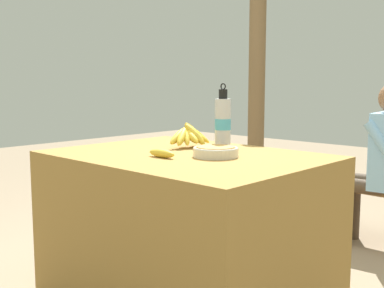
{
  "coord_description": "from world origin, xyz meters",
  "views": [
    {
      "loc": [
        1.52,
        -1.57,
        1.05
      ],
      "look_at": [
        -0.01,
        0.05,
        0.77
      ],
      "focal_mm": 45.0,
      "sensor_mm": 36.0,
      "label": 1
    }
  ],
  "objects_px": {
    "serving_bowl": "(216,151)",
    "banana_bunch_green": "(296,166)",
    "loose_banana_front": "(162,153)",
    "wooden_bench": "(347,190)",
    "support_post_near": "(257,43)",
    "banana_bunch_ripe": "(189,135)",
    "water_bottle": "(223,123)"
  },
  "relations": [
    {
      "from": "serving_bowl",
      "to": "banana_bunch_green",
      "type": "xyz_separation_m",
      "value": [
        -0.45,
        1.42,
        -0.3
      ]
    },
    {
      "from": "loose_banana_front",
      "to": "wooden_bench",
      "type": "relative_size",
      "value": 0.1
    },
    {
      "from": "serving_bowl",
      "to": "loose_banana_front",
      "type": "relative_size",
      "value": 1.33
    },
    {
      "from": "serving_bowl",
      "to": "loose_banana_front",
      "type": "bearing_deg",
      "value": -131.55
    },
    {
      "from": "wooden_bench",
      "to": "banana_bunch_green",
      "type": "distance_m",
      "value": 0.41
    },
    {
      "from": "support_post_near",
      "to": "banana_bunch_ripe",
      "type": "bearing_deg",
      "value": -64.38
    },
    {
      "from": "support_post_near",
      "to": "loose_banana_front",
      "type": "bearing_deg",
      "value": -64.66
    },
    {
      "from": "banana_bunch_ripe",
      "to": "water_bottle",
      "type": "xyz_separation_m",
      "value": [
        0.17,
        0.06,
        0.07
      ]
    },
    {
      "from": "water_bottle",
      "to": "loose_banana_front",
      "type": "distance_m",
      "value": 0.4
    },
    {
      "from": "serving_bowl",
      "to": "wooden_bench",
      "type": "relative_size",
      "value": 0.13
    },
    {
      "from": "wooden_bench",
      "to": "serving_bowl",
      "type": "bearing_deg",
      "value": -87.94
    },
    {
      "from": "water_bottle",
      "to": "banana_bunch_green",
      "type": "bearing_deg",
      "value": 104.77
    },
    {
      "from": "serving_bowl",
      "to": "water_bottle",
      "type": "xyz_separation_m",
      "value": [
        -0.13,
        0.2,
        0.11
      ]
    },
    {
      "from": "banana_bunch_ripe",
      "to": "wooden_bench",
      "type": "bearing_deg",
      "value": 78.86
    },
    {
      "from": "banana_bunch_green",
      "to": "banana_bunch_ripe",
      "type": "bearing_deg",
      "value": -83.44
    },
    {
      "from": "water_bottle",
      "to": "banana_bunch_ripe",
      "type": "bearing_deg",
      "value": -162.4
    },
    {
      "from": "water_bottle",
      "to": "wooden_bench",
      "type": "bearing_deg",
      "value": 86.41
    },
    {
      "from": "serving_bowl",
      "to": "banana_bunch_green",
      "type": "relative_size",
      "value": 0.84
    },
    {
      "from": "water_bottle",
      "to": "banana_bunch_green",
      "type": "distance_m",
      "value": 1.32
    },
    {
      "from": "serving_bowl",
      "to": "wooden_bench",
      "type": "height_order",
      "value": "serving_bowl"
    },
    {
      "from": "serving_bowl",
      "to": "banana_bunch_green",
      "type": "height_order",
      "value": "serving_bowl"
    },
    {
      "from": "banana_bunch_green",
      "to": "support_post_near",
      "type": "relative_size",
      "value": 0.09
    },
    {
      "from": "wooden_bench",
      "to": "banana_bunch_green",
      "type": "bearing_deg",
      "value": -179.5
    },
    {
      "from": "support_post_near",
      "to": "water_bottle",
      "type": "bearing_deg",
      "value": -59.01
    },
    {
      "from": "serving_bowl",
      "to": "support_post_near",
      "type": "relative_size",
      "value": 0.07
    },
    {
      "from": "water_bottle",
      "to": "serving_bowl",
      "type": "bearing_deg",
      "value": -57.65
    },
    {
      "from": "banana_bunch_ripe",
      "to": "banana_bunch_green",
      "type": "xyz_separation_m",
      "value": [
        -0.15,
        1.27,
        -0.34
      ]
    },
    {
      "from": "banana_bunch_ripe",
      "to": "banana_bunch_green",
      "type": "distance_m",
      "value": 1.32
    },
    {
      "from": "loose_banana_front",
      "to": "wooden_bench",
      "type": "height_order",
      "value": "loose_banana_front"
    },
    {
      "from": "serving_bowl",
      "to": "wooden_bench",
      "type": "xyz_separation_m",
      "value": [
        -0.05,
        1.42,
        -0.42
      ]
    },
    {
      "from": "banana_bunch_green",
      "to": "support_post_near",
      "type": "distance_m",
      "value": 1.24
    },
    {
      "from": "serving_bowl",
      "to": "banana_bunch_ripe",
      "type": "bearing_deg",
      "value": 154.16
    }
  ]
}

